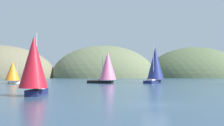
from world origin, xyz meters
TOP-DOWN VIEW (x-y plane):
  - ground_plane at (0.00, 0.00)m, footprint 360.00×360.00m
  - headland_right at (60.00, 135.00)m, footprint 60.45×44.00m
  - headland_center at (5.00, 135.00)m, footprint 60.91×44.00m
  - sailboat_pink_spinnaker at (-0.30, 52.15)m, footprint 9.14×7.00m
  - sailboat_navy_sail at (14.04, 53.55)m, footprint 8.13×9.51m
  - sailboat_orange_sail at (-26.79, 53.80)m, footprint 7.08×6.41m
  - sailboat_crimson_sail at (-13.78, 11.07)m, footprint 4.26×6.97m

SIDE VIEW (x-z plane):
  - ground_plane at x=0.00m, z-range 0.00..0.00m
  - headland_right at x=60.00m, z-range -18.23..18.23m
  - headland_center at x=5.00m, z-range -18.67..18.67m
  - sailboat_orange_sail at x=-26.79m, z-range -0.27..7.00m
  - sailboat_crimson_sail at x=-13.78m, z-range -0.09..8.60m
  - sailboat_pink_spinnaker at x=-0.30m, z-range -0.55..10.11m
  - sailboat_navy_sail at x=14.04m, z-range -0.36..11.26m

